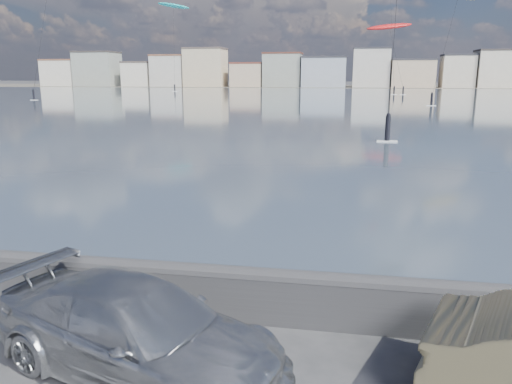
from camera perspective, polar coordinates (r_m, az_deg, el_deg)
bay_water at (r=97.43m, az=8.70°, el=10.44°), size 500.00×177.00×0.00m
far_shore_strip at (r=205.85m, az=9.62°, el=11.82°), size 500.00×60.00×0.00m
seawall at (r=9.76m, az=-7.27°, el=-10.80°), size 400.00×0.36×1.08m
far_buildings at (r=191.80m, az=10.03°, el=13.51°), size 240.79×13.26×14.60m
car_silver at (r=8.11m, az=-13.39°, el=-15.21°), size 5.39×3.59×1.45m
kitesurfer_9 at (r=155.10m, az=-9.42°, el=20.18°), size 10.27×12.84×25.44m
kitesurfer_11 at (r=128.80m, az=14.98°, el=17.75°), size 11.39×9.61×17.10m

